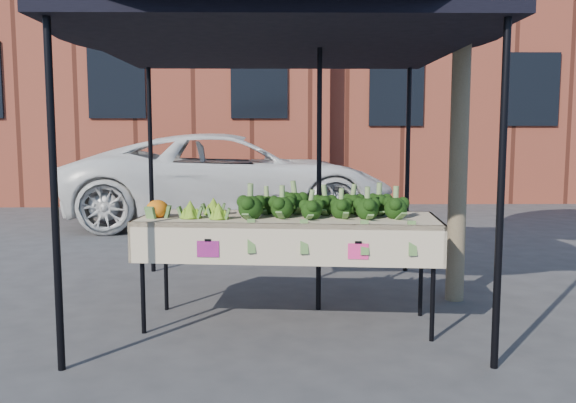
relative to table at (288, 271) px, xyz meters
The scene contains 10 objects.
ground 0.45m from the table, 105.81° to the left, with size 90.00×90.00×0.00m, color #323235.
table is the anchor object (origin of this frame).
canopy 1.05m from the table, 98.63° to the left, with size 3.16×3.16×2.74m, color black, non-canonical shape.
broccoli_heap 0.63m from the table, ahead, with size 1.35×0.55×0.24m, color black.
romanesco_cluster 0.86m from the table, behind, with size 0.42×0.46×0.19m, color #71AC29.
cauliflower_pair 1.18m from the table, behind, with size 0.19×0.19×0.17m, color orange.
vehicle 6.36m from the table, 99.19° to the left, with size 2.62×1.58×5.68m, color white.
street_tree 2.67m from the table, 24.46° to the left, with size 2.50×2.50×4.93m, color #1E4C14, non-canonical shape.
building_left 13.67m from the table, 112.59° to the left, with size 12.00×8.00×9.00m, color brown.
building_right 14.86m from the table, 60.91° to the left, with size 12.00×8.00×8.50m, color brown.
Camera 1 is at (-0.04, -4.88, 1.56)m, focal length 37.45 mm.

